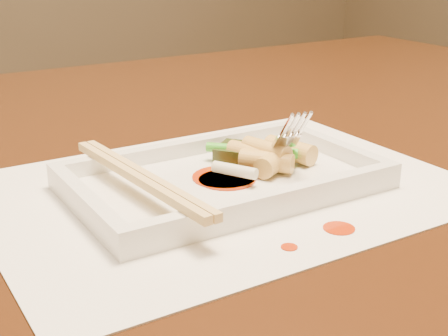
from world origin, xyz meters
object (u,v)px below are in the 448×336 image
table (216,210)px  chopstick_a (136,178)px  placemat (224,188)px  fork (280,82)px  plate_base (224,183)px

table → chopstick_a: bearing=-136.5°
placemat → chopstick_a: chopstick_a is taller
placemat → chopstick_a: size_ratio=1.98×
table → fork: bearing=-97.0°
plate_base → fork: fork is taller
placemat → plate_base: bearing=0.0°
table → placemat: size_ratio=3.50×
table → fork: (-0.02, -0.14, 0.18)m
plate_base → chopstick_a: bearing=180.0°
plate_base → fork: 0.11m
fork → table: bearing=83.0°
table → plate_base: 0.21m
chopstick_a → fork: (0.15, 0.02, 0.06)m
table → placemat: 0.21m
placemat → fork: fork is taller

